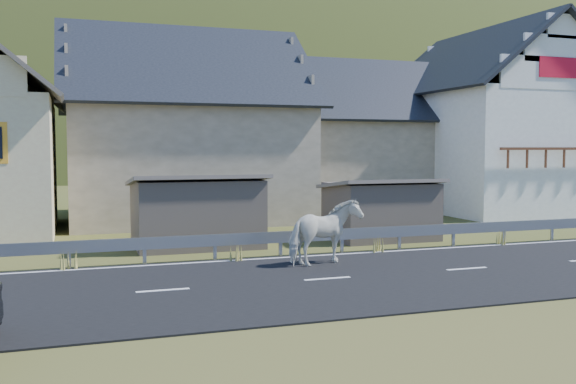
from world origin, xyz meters
name	(u,v)px	position (x,y,z in m)	size (l,w,h in m)	color
ground	(327,280)	(0.00, 0.00, 0.00)	(160.00, 160.00, 0.00)	#323F14
road	(327,280)	(0.00, 0.00, 0.02)	(60.00, 7.00, 0.04)	black
lane_markings	(327,279)	(0.00, 0.00, 0.04)	(60.00, 6.60, 0.01)	silver
guardrail	(281,238)	(0.00, 3.68, 0.56)	(28.10, 0.09, 0.75)	#93969B
shed_left	(196,213)	(-2.00, 6.50, 1.10)	(4.30, 3.30, 2.40)	brown
shed_right	(381,211)	(4.50, 6.00, 1.00)	(3.80, 2.90, 2.20)	brown
house_stone_a	(182,117)	(-1.00, 15.00, 4.63)	(10.80, 9.80, 8.90)	tan
house_stone_b	(362,129)	(9.00, 17.00, 4.24)	(9.80, 8.80, 8.10)	tan
house_white	(492,113)	(15.00, 14.00, 5.06)	(8.80, 10.80, 9.70)	white
mountain	(110,226)	(5.00, 180.00, -20.00)	(440.00, 280.00, 260.00)	#2C3916
horse	(325,232)	(0.66, 1.82, 0.93)	(2.12, 0.96, 1.79)	silver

